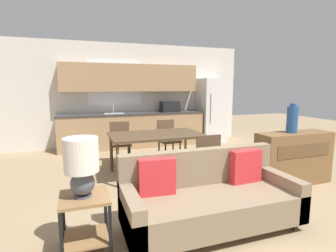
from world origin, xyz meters
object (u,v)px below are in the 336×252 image
Objects in this scene: table_lamp at (82,163)px; dining_chair_far_left at (120,141)px; couch at (208,198)px; dining_chair_near_right at (204,158)px; refrigerator at (211,110)px; dining_table at (156,137)px; side_table at (85,214)px; dining_chair_far_right at (168,138)px; vase at (292,119)px; credenza at (293,158)px.

table_lamp is 0.65× the size of dining_chair_far_left.
dining_chair_near_right is at bearing 65.38° from couch.
refrigerator is 3.18× the size of table_lamp.
refrigerator reaches higher than dining_table.
side_table is 0.64× the size of dining_chair_far_right.
dining_chair_far_left is 1.00× the size of dining_chair_far_right.
refrigerator is at bearing 49.09° from table_lamp.
dining_table is 1.88× the size of dining_chair_far_left.
dining_chair_near_right is at bearing 30.01° from side_table.
table_lamp is at bearing -129.10° from dining_chair_far_right.
dining_table is 2.33m from table_lamp.
dining_chair_far_right is (-1.41, 1.97, -0.58)m from vase.
table_lamp is at bearing -123.93° from dining_table.
dining_chair_near_right is (-1.82, -3.14, -0.41)m from refrigerator.
dining_table is 1.03m from dining_chair_near_right.
refrigerator is 3.21m from dining_chair_far_left.
vase is at bearing 13.53° from table_lamp.
vase is at bearing 21.97° from couch.
couch is (-2.29, -4.17, -0.56)m from refrigerator.
table_lamp is 1.21× the size of vase.
dining_chair_far_left is at bearing 172.43° from dining_chair_far_right.
dining_table is 2.27m from vase.
credenza is (3.27, 0.75, 0.05)m from side_table.
dining_chair_far_left is (-2.50, 2.01, 0.06)m from credenza.
dining_chair_far_right is at bearing 56.64° from side_table.
refrigerator reaches higher than couch.
dining_chair_far_left reaches higher than dining_table.
side_table is at bearing -129.08° from dining_chair_far_right.
dining_chair_far_left is (0.78, 2.77, -0.39)m from table_lamp.
vase is 2.49m from dining_chair_far_right.
table_lamp is (-1.29, -1.92, 0.19)m from dining_table.
vase is at bearing -33.66° from dining_chair_far_left.
side_table is at bearing 28.81° from dining_chair_near_right.
credenza is 2.71× the size of vase.
dining_chair_far_right reaches higher than side_table.
refrigerator reaches higher than dining_chair_far_right.
dining_table is 2.94× the size of side_table.
dining_chair_near_right is 1.00× the size of dining_chair_far_left.
dining_chair_near_right is (1.81, 1.05, -0.39)m from table_lamp.
vase is (3.21, 0.77, 0.18)m from table_lamp.
dining_chair_near_right is (0.52, -0.87, -0.20)m from dining_table.
couch is at bearing 64.18° from dining_chair_near_right.
refrigerator reaches higher than vase.
dining_chair_far_right is at bearing -141.54° from refrigerator.
refrigerator is at bearing -121.31° from dining_chair_near_right.
vase is at bearing -96.98° from refrigerator.
table_lamp is (-3.63, -4.19, -0.02)m from refrigerator.
refrigerator is 5.55m from side_table.
vase reaches higher than dining_chair_near_right.
credenza is at bearing -58.95° from dining_chair_far_right.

